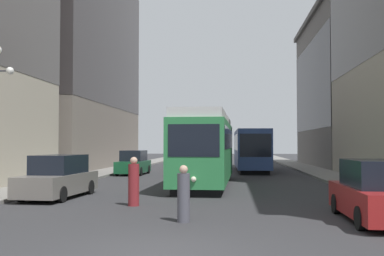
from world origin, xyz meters
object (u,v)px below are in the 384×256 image
(parked_car_left_near, at_px, (59,178))
(pedestrian_crossing_far, at_px, (184,196))
(parked_car_right_far, at_px, (377,193))
(streetcar, at_px, (206,147))
(pedestrian_crossing_near, at_px, (134,183))
(parked_car_left_mid, at_px, (133,163))
(transit_bus, at_px, (251,148))

(parked_car_left_near, relative_size, pedestrian_crossing_far, 2.95)
(parked_car_left_near, bearing_deg, parked_car_right_far, -20.10)
(streetcar, relative_size, pedestrian_crossing_near, 6.85)
(parked_car_right_far, bearing_deg, pedestrian_crossing_near, -18.82)
(pedestrian_crossing_near, bearing_deg, parked_car_right_far, 124.14)
(parked_car_left_mid, bearing_deg, parked_car_right_far, -58.12)
(parked_car_left_mid, bearing_deg, transit_bus, 33.03)
(parked_car_right_far, xyz_separation_m, pedestrian_crossing_near, (-7.87, 2.75, -0.00))
(transit_bus, bearing_deg, parked_car_left_mid, -149.35)
(streetcar, bearing_deg, parked_car_left_near, -131.42)
(transit_bus, relative_size, parked_car_left_mid, 2.66)
(parked_car_left_near, xyz_separation_m, parked_car_left_mid, (-0.00, 14.75, -0.00))
(parked_car_left_near, xyz_separation_m, pedestrian_crossing_near, (3.76, -2.26, -0.00))
(parked_car_left_mid, relative_size, pedestrian_crossing_near, 2.46)
(parked_car_right_far, bearing_deg, transit_bus, -83.67)
(streetcar, height_order, parked_car_left_near, streetcar)
(pedestrian_crossing_far, bearing_deg, pedestrian_crossing_near, 80.68)
(pedestrian_crossing_near, distance_m, pedestrian_crossing_far, 3.98)
(parked_car_right_far, bearing_deg, streetcar, -63.02)
(parked_car_left_near, distance_m, parked_car_left_mid, 14.75)
(transit_bus, bearing_deg, parked_car_left_near, -114.94)
(transit_bus, bearing_deg, pedestrian_crossing_far, -97.70)
(parked_car_left_near, height_order, parked_car_right_far, same)
(streetcar, xyz_separation_m, parked_car_right_far, (5.69, -11.38, -1.26))
(parked_car_left_near, height_order, parked_car_left_mid, same)
(streetcar, distance_m, pedestrian_crossing_near, 8.99)
(streetcar, relative_size, transit_bus, 1.04)
(streetcar, height_order, pedestrian_crossing_near, streetcar)
(parked_car_left_near, bearing_deg, streetcar, 50.16)
(streetcar, bearing_deg, transit_bus, 79.17)
(transit_bus, bearing_deg, parked_car_right_far, -85.10)
(transit_bus, relative_size, parked_car_right_far, 2.53)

